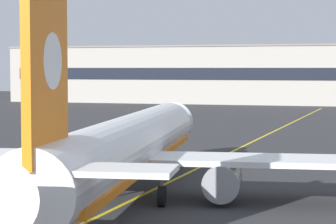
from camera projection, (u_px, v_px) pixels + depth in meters
The scene contains 3 objects.
taxiway_centreline at pixel (209, 163), 62.61m from camera, with size 0.30×180.00×0.01m, color yellow.
airliner_foreground at pixel (126, 148), 44.80m from camera, with size 32.35×41.48×11.65m.
terminal_building at pixel (281, 75), 163.48m from camera, with size 135.01×12.40×13.89m.
Camera 1 is at (13.74, -30.77, 8.47)m, focal length 74.81 mm.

